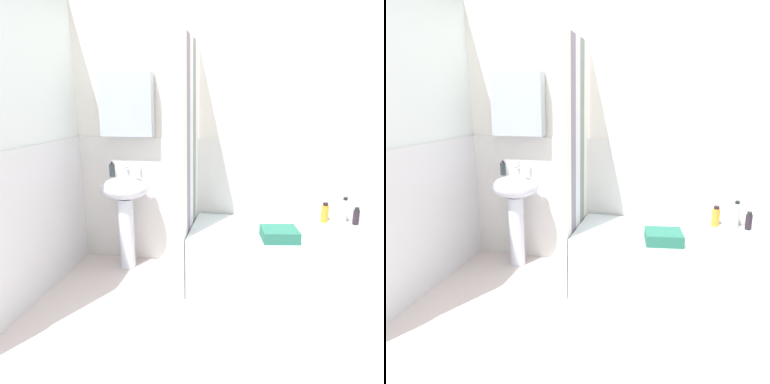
# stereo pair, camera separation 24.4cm
# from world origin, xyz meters

# --- Properties ---
(ground_plane) EXTENTS (4.80, 5.60, 0.04)m
(ground_plane) POSITION_xyz_m (0.00, 0.00, -0.02)
(ground_plane) COLOR silver
(wall_back_tiled) EXTENTS (3.60, 0.18, 2.40)m
(wall_back_tiled) POSITION_xyz_m (-0.06, 1.26, 1.14)
(wall_back_tiled) COLOR white
(wall_back_tiled) RESTS_ON ground_plane
(wall_left_tiled) EXTENTS (0.07, 1.81, 2.40)m
(wall_left_tiled) POSITION_xyz_m (-1.57, 0.34, 1.12)
(wall_left_tiled) COLOR white
(wall_left_tiled) RESTS_ON ground_plane
(sink) EXTENTS (0.44, 0.34, 0.86)m
(sink) POSITION_xyz_m (-1.03, 1.03, 0.63)
(sink) COLOR white
(sink) RESTS_ON ground_plane
(faucet) EXTENTS (0.03, 0.12, 0.12)m
(faucet) POSITION_xyz_m (-1.03, 1.11, 0.92)
(faucet) COLOR silver
(faucet) RESTS_ON sink
(soap_dispenser) EXTENTS (0.05, 0.05, 0.14)m
(soap_dispenser) POSITION_xyz_m (-1.15, 1.05, 0.92)
(soap_dispenser) COLOR #293134
(soap_dispenser) RESTS_ON sink
(toothbrush_cup) EXTENTS (0.07, 0.07, 0.09)m
(toothbrush_cup) POSITION_xyz_m (-0.90, 1.04, 0.91)
(toothbrush_cup) COLOR white
(toothbrush_cup) RESTS_ON sink
(bathtub) EXTENTS (1.46, 0.68, 0.51)m
(bathtub) POSITION_xyz_m (0.35, 0.88, 0.25)
(bathtub) COLOR white
(bathtub) RESTS_ON ground_plane
(shower_curtain) EXTENTS (0.01, 0.68, 2.00)m
(shower_curtain) POSITION_xyz_m (-0.40, 0.88, 1.00)
(shower_curtain) COLOR white
(shower_curtain) RESTS_ON ground_plane
(body_wash_bottle) EXTENTS (0.05, 0.05, 0.15)m
(body_wash_bottle) POSITION_xyz_m (0.98, 1.13, 0.58)
(body_wash_bottle) COLOR #2D212B
(body_wash_bottle) RESTS_ON bathtub
(conditioner_bottle) EXTENTS (0.05, 0.05, 0.24)m
(conditioner_bottle) POSITION_xyz_m (0.87, 1.13, 0.62)
(conditioner_bottle) COLOR white
(conditioner_bottle) RESTS_ON bathtub
(shampoo_bottle) EXTENTS (0.06, 0.06, 0.17)m
(shampoo_bottle) POSITION_xyz_m (0.72, 1.15, 0.59)
(shampoo_bottle) COLOR orange
(shampoo_bottle) RESTS_ON bathtub
(towel_folded) EXTENTS (0.30, 0.27, 0.09)m
(towel_folded) POSITION_xyz_m (0.32, 0.67, 0.55)
(towel_folded) COLOR #2C7660
(towel_folded) RESTS_ON bathtub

